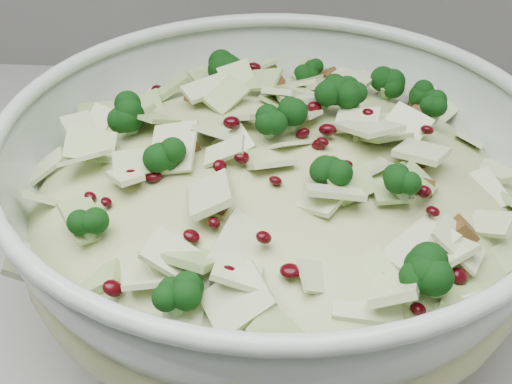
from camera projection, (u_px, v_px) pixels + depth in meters
mixing_bowl at (276, 213)px, 0.50m from camera, size 0.48×0.48×0.15m
salad at (277, 184)px, 0.49m from camera, size 0.36×0.36×0.15m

